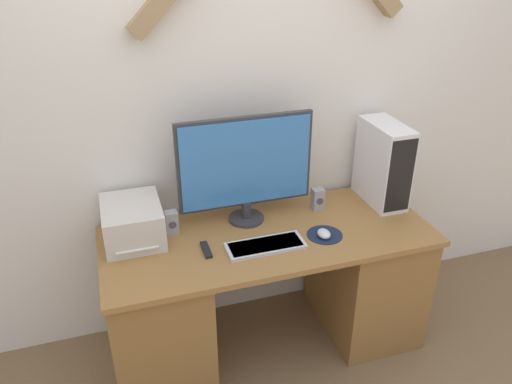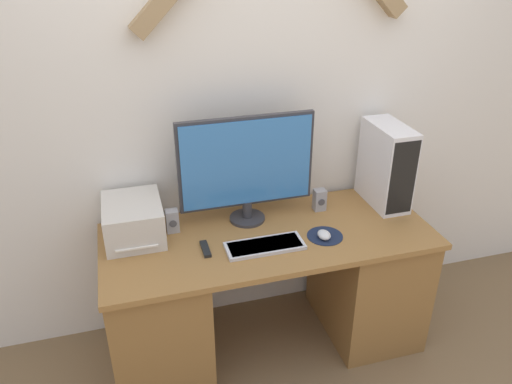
{
  "view_description": "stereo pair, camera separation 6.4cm",
  "coord_description": "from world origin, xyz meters",
  "px_view_note": "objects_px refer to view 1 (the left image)",
  "views": [
    {
      "loc": [
        -0.71,
        -1.67,
        2.08
      ],
      "look_at": [
        -0.07,
        0.34,
        0.98
      ],
      "focal_mm": 35.0,
      "sensor_mm": 36.0,
      "label": 1
    },
    {
      "loc": [
        -0.65,
        -1.68,
        2.08
      ],
      "look_at": [
        -0.07,
        0.34,
        0.98
      ],
      "focal_mm": 35.0,
      "sensor_mm": 36.0,
      "label": 2
    }
  ],
  "objects_px": {
    "computer_tower": "(383,164)",
    "printer": "(133,222)",
    "speaker_left": "(172,222)",
    "speaker_right": "(318,199)",
    "mouse": "(324,234)",
    "monitor": "(246,165)",
    "remote_control": "(206,250)",
    "keyboard": "(265,246)"
  },
  "relations": [
    {
      "from": "computer_tower",
      "to": "printer",
      "type": "height_order",
      "value": "computer_tower"
    },
    {
      "from": "speaker_left",
      "to": "speaker_right",
      "type": "bearing_deg",
      "value": 0.22
    },
    {
      "from": "printer",
      "to": "speaker_right",
      "type": "relative_size",
      "value": 3.02
    },
    {
      "from": "mouse",
      "to": "printer",
      "type": "distance_m",
      "value": 0.94
    },
    {
      "from": "monitor",
      "to": "remote_control",
      "type": "bearing_deg",
      "value": -139.71
    },
    {
      "from": "keyboard",
      "to": "mouse",
      "type": "distance_m",
      "value": 0.3
    },
    {
      "from": "printer",
      "to": "speaker_left",
      "type": "distance_m",
      "value": 0.19
    },
    {
      "from": "computer_tower",
      "to": "speaker_left",
      "type": "xyz_separation_m",
      "value": [
        -1.17,
        0.01,
        -0.17
      ]
    },
    {
      "from": "printer",
      "to": "remote_control",
      "type": "xyz_separation_m",
      "value": [
        0.31,
        -0.22,
        -0.08
      ]
    },
    {
      "from": "mouse",
      "to": "speaker_right",
      "type": "xyz_separation_m",
      "value": [
        0.09,
        0.28,
        0.04
      ]
    },
    {
      "from": "monitor",
      "to": "speaker_left",
      "type": "bearing_deg",
      "value": -178.4
    },
    {
      "from": "monitor",
      "to": "keyboard",
      "type": "relative_size",
      "value": 1.83
    },
    {
      "from": "speaker_right",
      "to": "monitor",
      "type": "bearing_deg",
      "value": 178.89
    },
    {
      "from": "speaker_left",
      "to": "monitor",
      "type": "bearing_deg",
      "value": 1.6
    },
    {
      "from": "monitor",
      "to": "computer_tower",
      "type": "relative_size",
      "value": 1.53
    },
    {
      "from": "computer_tower",
      "to": "printer",
      "type": "xyz_separation_m",
      "value": [
        -1.36,
        0.02,
        -0.13
      ]
    },
    {
      "from": "keyboard",
      "to": "speaker_left",
      "type": "relative_size",
      "value": 3.19
    },
    {
      "from": "monitor",
      "to": "mouse",
      "type": "bearing_deg",
      "value": -42.3
    },
    {
      "from": "computer_tower",
      "to": "remote_control",
      "type": "xyz_separation_m",
      "value": [
        -1.04,
        -0.2,
        -0.22
      ]
    },
    {
      "from": "computer_tower",
      "to": "remote_control",
      "type": "relative_size",
      "value": 3.43
    },
    {
      "from": "printer",
      "to": "mouse",
      "type": "bearing_deg",
      "value": -17.41
    },
    {
      "from": "remote_control",
      "to": "mouse",
      "type": "bearing_deg",
      "value": -6.02
    },
    {
      "from": "mouse",
      "to": "monitor",
      "type": "bearing_deg",
      "value": 137.7
    },
    {
      "from": "keyboard",
      "to": "computer_tower",
      "type": "relative_size",
      "value": 0.84
    },
    {
      "from": "keyboard",
      "to": "computer_tower",
      "type": "xyz_separation_m",
      "value": [
        0.76,
        0.26,
        0.22
      ]
    },
    {
      "from": "remote_control",
      "to": "printer",
      "type": "bearing_deg",
      "value": 144.99
    },
    {
      "from": "monitor",
      "to": "speaker_right",
      "type": "relative_size",
      "value": 5.83
    },
    {
      "from": "printer",
      "to": "remote_control",
      "type": "distance_m",
      "value": 0.39
    },
    {
      "from": "computer_tower",
      "to": "speaker_right",
      "type": "relative_size",
      "value": 3.8
    },
    {
      "from": "mouse",
      "to": "remote_control",
      "type": "bearing_deg",
      "value": 173.98
    },
    {
      "from": "monitor",
      "to": "mouse",
      "type": "relative_size",
      "value": 8.35
    },
    {
      "from": "keyboard",
      "to": "printer",
      "type": "relative_size",
      "value": 1.06
    },
    {
      "from": "speaker_left",
      "to": "remote_control",
      "type": "height_order",
      "value": "speaker_left"
    },
    {
      "from": "speaker_left",
      "to": "remote_control",
      "type": "xyz_separation_m",
      "value": [
        0.13,
        -0.22,
        -0.05
      ]
    },
    {
      "from": "mouse",
      "to": "printer",
      "type": "relative_size",
      "value": 0.23
    },
    {
      "from": "mouse",
      "to": "speaker_right",
      "type": "distance_m",
      "value": 0.3
    },
    {
      "from": "speaker_right",
      "to": "mouse",
      "type": "bearing_deg",
      "value": -107.65
    },
    {
      "from": "mouse",
      "to": "speaker_left",
      "type": "relative_size",
      "value": 0.7
    },
    {
      "from": "keyboard",
      "to": "remote_control",
      "type": "height_order",
      "value": "keyboard"
    },
    {
      "from": "mouse",
      "to": "speaker_left",
      "type": "distance_m",
      "value": 0.76
    },
    {
      "from": "mouse",
      "to": "speaker_right",
      "type": "height_order",
      "value": "speaker_right"
    },
    {
      "from": "speaker_right",
      "to": "keyboard",
      "type": "bearing_deg",
      "value": -145.12
    }
  ]
}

